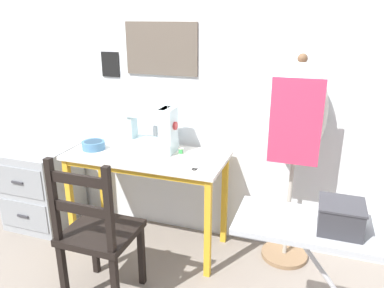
{
  "coord_description": "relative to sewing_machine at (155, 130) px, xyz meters",
  "views": [
    {
      "loc": [
        1.09,
        -1.93,
        1.63
      ],
      "look_at": [
        0.34,
        0.22,
        0.84
      ],
      "focal_mm": 35.0,
      "sensor_mm": 36.0,
      "label": 1
    }
  ],
  "objects": [
    {
      "name": "ironing_board",
      "position": [
        1.32,
        -0.88,
        -0.07
      ],
      "size": [
        1.07,
        0.3,
        0.85
      ],
      "color": "#ADB2B7",
      "rests_on": "ground_plane"
    },
    {
      "name": "ground_plane",
      "position": [
        -0.03,
        -0.33,
        -0.87
      ],
      "size": [
        14.0,
        14.0,
        0.0
      ],
      "primitive_type": "plane",
      "color": "gray"
    },
    {
      "name": "fabric_bowl",
      "position": [
        -0.43,
        -0.11,
        -0.12
      ],
      "size": [
        0.16,
        0.16,
        0.06
      ],
      "color": "teal",
      "rests_on": "sewing_table"
    },
    {
      "name": "sewing_table",
      "position": [
        -0.03,
        -0.09,
        -0.25
      ],
      "size": [
        1.11,
        0.5,
        0.72
      ],
      "color": "silver",
      "rests_on": "ground_plane"
    },
    {
      "name": "wall_back",
      "position": [
        -0.03,
        0.23,
        0.41
      ],
      "size": [
        10.0,
        0.07,
        2.55
      ],
      "color": "silver",
      "rests_on": "ground_plane"
    },
    {
      "name": "wooden_chair",
      "position": [
        -0.06,
        -0.69,
        -0.43
      ],
      "size": [
        0.4,
        0.38,
        0.93
      ],
      "color": "black",
      "rests_on": "ground_plane"
    },
    {
      "name": "thread_spool_near_machine",
      "position": [
        0.19,
        0.0,
        -0.13
      ],
      "size": [
        0.04,
        0.04,
        0.04
      ],
      "color": "green",
      "rests_on": "sewing_table"
    },
    {
      "name": "sewing_machine",
      "position": [
        0.0,
        0.0,
        0.0
      ],
      "size": [
        0.35,
        0.17,
        0.34
      ],
      "color": "silver",
      "rests_on": "sewing_table"
    },
    {
      "name": "filing_cabinet",
      "position": [
        -0.98,
        -0.07,
        -0.55
      ],
      "size": [
        0.47,
        0.5,
        0.64
      ],
      "color": "#93999E",
      "rests_on": "ground_plane"
    },
    {
      "name": "scissors",
      "position": [
        0.39,
        -0.21,
        -0.15
      ],
      "size": [
        0.11,
        0.12,
        0.01
      ],
      "color": "silver",
      "rests_on": "sewing_table"
    },
    {
      "name": "storage_box",
      "position": [
        1.18,
        -0.9,
        0.04
      ],
      "size": [
        0.17,
        0.16,
        0.11
      ],
      "color": "#333338",
      "rests_on": "ironing_board"
    },
    {
      "name": "dress_form",
      "position": [
        0.94,
        0.08,
        0.13
      ],
      "size": [
        0.36,
        0.32,
        1.41
      ],
      "color": "#846647",
      "rests_on": "ground_plane"
    }
  ]
}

